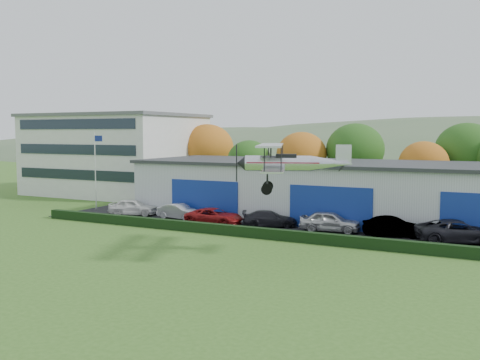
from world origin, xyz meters
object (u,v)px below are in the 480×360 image
at_px(office_block, 116,154).
at_px(car_4, 330,221).
at_px(car_1, 179,212).
at_px(biplane, 288,162).
at_px(flagpole, 96,164).
at_px(car_6, 458,231).
at_px(car_0, 133,207).
at_px(hangar, 349,191).
at_px(car_5, 394,227).
at_px(car_3, 270,219).
at_px(car_2, 214,216).

distance_m(office_block, car_4, 36.43).
xyz_separation_m(car_1, biplane, (13.90, -8.55, 5.37)).
bearing_deg(flagpole, car_6, -1.80).
bearing_deg(office_block, car_1, -36.98).
height_order(car_0, car_1, car_0).
xyz_separation_m(hangar, office_block, (-33.00, 7.02, 2.56)).
distance_m(car_0, car_5, 24.45).
relative_size(office_block, biplane, 2.46).
relative_size(car_3, car_4, 0.95).
relative_size(car_2, car_5, 1.11).
bearing_deg(car_5, car_0, 73.97).
bearing_deg(car_3, car_4, -111.91).
xyz_separation_m(office_block, flagpole, (8.12, -13.00, -0.43)).
bearing_deg(hangar, car_3, -124.41).
distance_m(flagpole, car_5, 30.46).
relative_size(car_4, car_5, 1.05).
relative_size(car_0, car_2, 0.92).
height_order(hangar, car_1, hangar).
relative_size(flagpole, car_3, 1.73).
xyz_separation_m(car_1, car_3, (8.89, 0.28, -0.04)).
bearing_deg(car_5, biplane, 133.17).
bearing_deg(car_5, car_1, 74.50).
relative_size(car_4, biplane, 0.58).
distance_m(hangar, biplane, 16.37).
bearing_deg(car_0, hangar, -86.23).
relative_size(car_4, car_6, 0.81).
bearing_deg(car_5, flagpole, 71.13).
xyz_separation_m(office_block, biplane, (33.11, -23.02, 0.91)).
bearing_deg(office_block, car_5, -19.98).
height_order(car_6, biplane, biplane).
bearing_deg(biplane, car_1, 127.51).
height_order(flagpole, car_3, flagpole).
bearing_deg(car_3, car_5, -111.88).
relative_size(car_1, biplane, 0.52).
relative_size(car_2, biplane, 0.61).
height_order(car_0, car_5, car_0).
bearing_deg(car_2, flagpole, 77.40).
bearing_deg(hangar, car_0, -158.94).
bearing_deg(office_block, flagpole, -58.03).
height_order(flagpole, car_1, flagpole).
xyz_separation_m(hangar, biplane, (0.11, -16.00, 3.47)).
distance_m(car_1, car_3, 8.89).
distance_m(car_3, biplane, 11.51).
height_order(flagpole, car_0, flagpole).
xyz_separation_m(flagpole, car_5, (30.19, -0.93, -3.98)).
bearing_deg(hangar, biplane, -89.60).
height_order(car_2, car_4, car_4).
xyz_separation_m(car_5, car_6, (4.60, -0.17, 0.07)).
xyz_separation_m(car_1, car_5, (19.09, 0.54, 0.05)).
xyz_separation_m(office_block, car_4, (33.33, -14.06, -4.34)).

